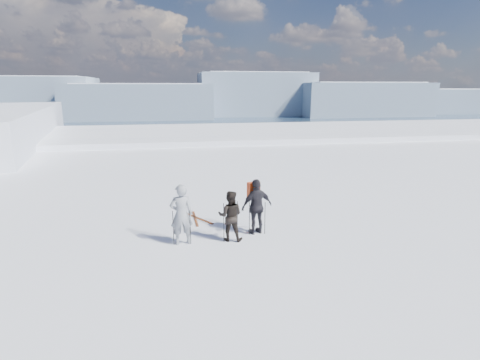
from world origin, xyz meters
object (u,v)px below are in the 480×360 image
object	(u,v)px
skier_grey	(181,214)
skier_pack	(257,207)
skier_dark	(230,216)
skis_loose	(197,219)

from	to	relation	value
skier_grey	skier_pack	bearing A→B (deg)	-176.98
skier_dark	skier_pack	size ratio (longest dim) A/B	0.87
skier_grey	skier_pack	size ratio (longest dim) A/B	1.03
skier_dark	skis_loose	size ratio (longest dim) A/B	1.00
skier_grey	skier_dark	world-z (taller)	skier_grey
skis_loose	skier_dark	bearing A→B (deg)	-66.71
skier_grey	skis_loose	xyz separation A→B (m)	(0.62, 2.27, -0.99)
skier_grey	skier_dark	distance (m)	1.60
skier_grey	skier_pack	world-z (taller)	skier_grey
skis_loose	skier_grey	bearing A→B (deg)	-105.30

